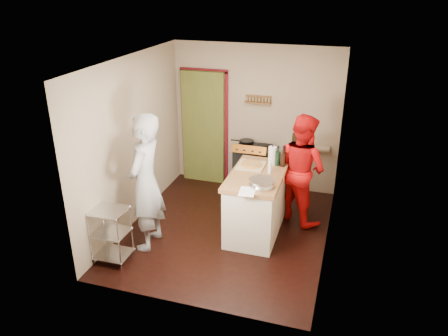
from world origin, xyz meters
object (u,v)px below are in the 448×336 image
at_px(wire_shelving, 111,233).
at_px(person_stripe, 145,183).
at_px(stove, 252,169).
at_px(island, 256,202).
at_px(person_red, 302,169).

distance_m(wire_shelving, person_stripe, 0.82).
height_order(stove, wire_shelving, stove).
bearing_deg(wire_shelving, person_stripe, 59.27).
distance_m(stove, island, 1.38).
relative_size(island, person_red, 0.81).
height_order(stove, person_stripe, person_stripe).
distance_m(wire_shelving, person_red, 3.01).
bearing_deg(person_stripe, person_red, 122.54).
height_order(person_stripe, person_red, person_stripe).
xyz_separation_m(island, person_red, (0.57, 0.61, 0.36)).
bearing_deg(island, person_stripe, -150.82).
height_order(stove, island, island).
relative_size(stove, island, 0.71).
bearing_deg(wire_shelving, person_red, 39.99).
xyz_separation_m(stove, person_stripe, (-1.02, -2.11, 0.55)).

